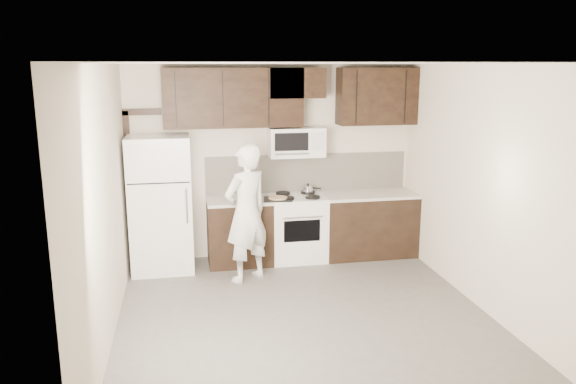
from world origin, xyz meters
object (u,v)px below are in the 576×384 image
object	(u,v)px
stove	(297,227)
refrigerator	(161,204)
person	(246,213)
microwave	(296,142)

from	to	relation	value
stove	refrigerator	world-z (taller)	refrigerator
stove	person	distance (m)	1.11
refrigerator	person	world-z (taller)	refrigerator
person	stove	bearing A→B (deg)	-173.20
stove	refrigerator	xyz separation A→B (m)	(-1.85, -0.05, 0.44)
stove	microwave	size ratio (longest dim) A/B	1.24
refrigerator	person	size ratio (longest dim) A/B	1.02
refrigerator	microwave	bearing A→B (deg)	5.15
refrigerator	stove	bearing A→B (deg)	1.51
refrigerator	person	xyz separation A→B (m)	(1.06, -0.61, -0.02)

